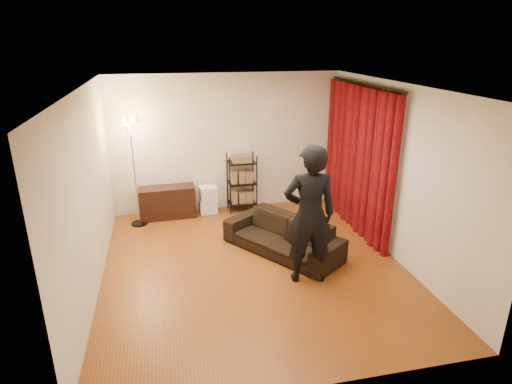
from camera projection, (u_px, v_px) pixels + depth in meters
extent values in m
plane|color=brown|center=(254.00, 266.00, 6.59)|extent=(5.00, 5.00, 0.00)
plane|color=white|center=(253.00, 87.00, 5.66)|extent=(5.00, 5.00, 0.00)
plane|color=beige|center=(227.00, 143.00, 8.42)|extent=(5.00, 0.00, 5.00)
plane|color=beige|center=(312.00, 271.00, 3.83)|extent=(5.00, 0.00, 5.00)
plane|color=beige|center=(88.00, 195.00, 5.68)|extent=(0.00, 5.00, 5.00)
plane|color=beige|center=(396.00, 173.00, 6.58)|extent=(0.00, 5.00, 5.00)
cylinder|color=black|center=(365.00, 84.00, 7.17)|extent=(0.04, 2.65, 0.04)
imported|color=black|center=(283.00, 236.00, 6.92)|extent=(1.79, 2.06, 0.58)
imported|color=black|center=(309.00, 215.00, 5.90)|extent=(0.78, 0.56, 2.01)
cube|color=black|center=(167.00, 202.00, 8.28)|extent=(1.08, 0.44, 0.62)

